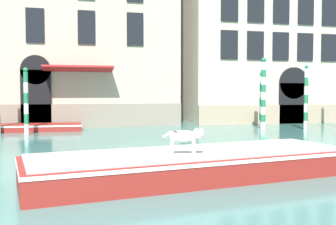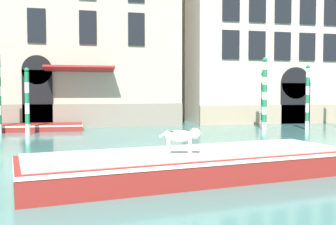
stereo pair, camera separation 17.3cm
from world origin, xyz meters
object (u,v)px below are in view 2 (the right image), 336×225
object	(u,v)px
boat_moored_near_palazzo	(32,127)
mooring_pole_0	(265,93)
mooring_pole_1	(27,101)
mooring_pole_4	(263,99)
dog_on_deck	(182,137)
boat_foreground	(191,164)
mooring_pole_2	(307,97)

from	to	relation	value
boat_moored_near_palazzo	mooring_pole_0	bearing A→B (deg)	-8.46
mooring_pole_1	mooring_pole_4	world-z (taller)	mooring_pole_4
mooring_pole_4	mooring_pole_0	bearing A→B (deg)	-113.24
dog_on_deck	boat_foreground	bearing A→B (deg)	72.73
mooring_pole_2	mooring_pole_1	bearing A→B (deg)	177.09
boat_moored_near_palazzo	mooring_pole_2	bearing A→B (deg)	-9.71
boat_foreground	mooring_pole_2	bearing A→B (deg)	37.67
mooring_pole_1	boat_moored_near_palazzo	bearing A→B (deg)	90.18
mooring_pole_0	mooring_pole_2	xyz separation A→B (m)	(2.22, -0.69, -0.22)
mooring_pole_4	mooring_pole_1	bearing A→B (deg)	-175.20
boat_moored_near_palazzo	mooring_pole_1	size ratio (longest dim) A/B	1.63
boat_foreground	boat_moored_near_palazzo	bearing A→B (deg)	101.83
boat_moored_near_palazzo	mooring_pole_0	size ratio (longest dim) A/B	1.34
mooring_pole_2	boat_moored_near_palazzo	bearing A→B (deg)	169.62
boat_foreground	mooring_pole_2	distance (m)	14.21
dog_on_deck	mooring_pole_1	xyz separation A→B (m)	(-4.67, 11.57, 0.58)
boat_moored_near_palazzo	mooring_pole_1	xyz separation A→B (m)	(0.01, -1.94, 1.45)
boat_moored_near_palazzo	mooring_pole_2	xyz separation A→B (m)	(14.67, -2.69, 1.59)
boat_moored_near_palazzo	mooring_pole_0	distance (m)	12.75
boat_foreground	mooring_pole_0	xyz separation A→B (m)	(7.44, 11.01, 1.66)
mooring_pole_4	dog_on_deck	bearing A→B (deg)	-123.16
dog_on_deck	boat_moored_near_palazzo	distance (m)	14.33
mooring_pole_0	dog_on_deck	bearing A→B (deg)	-124.04
mooring_pole_1	boat_foreground	bearing A→B (deg)	-65.64
dog_on_deck	mooring_pole_0	xyz separation A→B (m)	(7.78, 11.51, 0.95)
boat_foreground	boat_moored_near_palazzo	xyz separation A→B (m)	(-5.02, 13.02, -0.15)
mooring_pole_0	boat_moored_near_palazzo	bearing A→B (deg)	170.87
mooring_pole_2	mooring_pole_4	size ratio (longest dim) A/B	1.09
boat_foreground	boat_moored_near_palazzo	world-z (taller)	boat_foreground
mooring_pole_0	mooring_pole_4	size ratio (longest dim) A/B	1.22
mooring_pole_1	dog_on_deck	bearing A→B (deg)	-68.00
boat_moored_near_palazzo	mooring_pole_2	size ratio (longest dim) A/B	1.50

